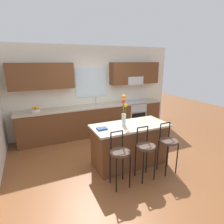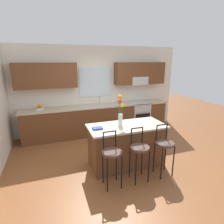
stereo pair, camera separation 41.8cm
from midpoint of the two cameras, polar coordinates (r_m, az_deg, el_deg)
name	(u,v)px [view 2 (the right image)]	position (r m, az deg, el deg)	size (l,w,h in m)	color
ground_plane	(118,158)	(4.57, 4.50, -14.06)	(14.00, 14.00, 0.00)	brown
back_wall_assembly	(97,85)	(5.89, -2.76, 8.29)	(5.60, 0.50, 2.70)	silver
counter_run	(99,119)	(5.85, -2.08, -2.24)	(4.56, 0.64, 0.92)	brown
sink_faucet	(99,100)	(5.85, -1.86, 3.80)	(0.02, 0.13, 0.23)	#B7BABC
oven_range	(139,115)	(6.36, 10.06, -1.05)	(0.60, 0.64, 0.92)	#B7BABC
kitchen_island	(126,145)	(4.16, 7.39, -10.10)	(1.66, 0.78, 0.92)	brown
bar_stool_near	(112,155)	(3.38, 3.60, -13.10)	(0.36, 0.36, 1.04)	black
bar_stool_middle	(139,150)	(3.61, 11.84, -11.47)	(0.36, 0.36, 1.04)	black
bar_stool_far	(164,146)	(3.90, 18.89, -9.87)	(0.36, 0.36, 1.04)	black
flower_vase	(120,111)	(3.84, 5.73, 0.36)	(0.15, 0.15, 0.68)	silver
cookbook	(97,128)	(3.74, -1.36, -5.09)	(0.20, 0.15, 0.03)	navy
fruit_bowl_oranges	(40,108)	(5.48, -19.45, 1.13)	(0.24, 0.24, 0.16)	silver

